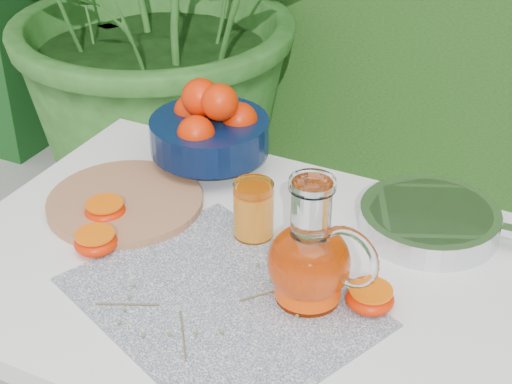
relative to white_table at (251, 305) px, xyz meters
The scene contains 9 objects.
white_table is the anchor object (origin of this frame).
placemat 0.13m from the white_table, 89.91° to the right, with size 0.44×0.34×0.00m, color #0B1A3F.
cutting_board 0.30m from the white_table, 168.64° to the left, with size 0.28×0.28×0.02m, color #A66F4B.
fruit_bowl 0.38m from the white_table, 130.02° to the left, with size 0.24×0.24×0.18m.
juice_pitcher 0.20m from the white_table, 16.75° to the right, with size 0.19×0.15×0.21m.
juice_tumbler 0.16m from the white_table, 113.28° to the left, with size 0.08×0.08×0.10m.
saute_pan 0.34m from the white_table, 44.13° to the left, with size 0.42×0.25×0.04m.
orange_halves 0.15m from the white_table, 166.04° to the right, with size 0.59×0.17×0.04m.
thyme_sprigs 0.16m from the white_table, 96.94° to the right, with size 0.29×0.24×0.01m.
Camera 1 is at (0.41, -0.82, 1.52)m, focal length 55.00 mm.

